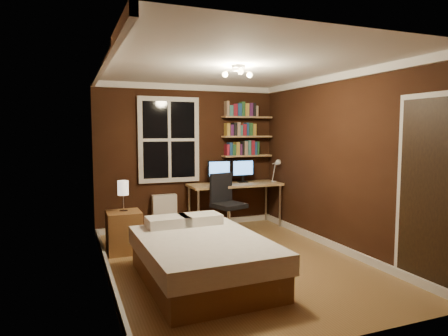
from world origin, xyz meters
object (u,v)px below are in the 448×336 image
object	(u,v)px
desk	(235,187)
monitor_right	(243,171)
office_chair	(227,212)
bedside_lamp	(123,196)
monitor_left	(219,172)
nightstand	(124,232)
desk_lamp	(276,170)
bed	(202,258)
radiator	(164,213)

from	to	relation	value
desk	monitor_right	xyz separation A→B (m)	(0.19, 0.08, 0.27)
monitor_right	office_chair	distance (m)	0.97
bedside_lamp	monitor_left	world-z (taller)	monitor_left
nightstand	desk_lamp	size ratio (longest dim) A/B	1.32
bed	nightstand	bearing A→B (deg)	113.43
bedside_lamp	office_chair	bearing A→B (deg)	10.95
bed	monitor_right	world-z (taller)	monitor_right
radiator	desk_lamp	distance (m)	2.10
radiator	office_chair	bearing A→B (deg)	-37.80
bed	office_chair	size ratio (longest dim) A/B	1.87
radiator	desk	bearing A→B (deg)	-10.04
bedside_lamp	desk_lamp	world-z (taller)	desk_lamp
desk	monitor_right	distance (m)	0.34
nightstand	desk	size ratio (longest dim) A/B	0.35
nightstand	radiator	xyz separation A→B (m)	(0.81, 1.01, 0.02)
bedside_lamp	radiator	distance (m)	1.38
bed	radiator	size ratio (longest dim) A/B	3.04
monitor_right	office_chair	size ratio (longest dim) A/B	0.42
desk	desk_lamp	world-z (taller)	desk_lamp
radiator	desk_lamp	bearing A→B (deg)	-10.64
radiator	desk_lamp	size ratio (longest dim) A/B	1.41
monitor_left	radiator	bearing A→B (deg)	172.03
radiator	desk_lamp	xyz separation A→B (m)	(1.95, -0.37, 0.69)
nightstand	desk_lamp	world-z (taller)	desk_lamp
radiator	office_chair	distance (m)	1.11
bedside_lamp	desk	size ratio (longest dim) A/B	0.27
bed	radiator	world-z (taller)	bed
monitor_left	desk_lamp	size ratio (longest dim) A/B	0.97
monitor_right	radiator	bearing A→B (deg)	174.58
radiator	bed	bearing A→B (deg)	-93.11
bed	monitor_left	size ratio (longest dim) A/B	4.43
monitor_left	bedside_lamp	bearing A→B (deg)	-153.61
monitor_left	office_chair	bearing A→B (deg)	-97.72
bedside_lamp	desk	xyz separation A→B (m)	(2.03, 0.79, -0.08)
bed	desk_lamp	distance (m)	3.04
desk_lamp	bed	bearing A→B (deg)	-135.03
bedside_lamp	office_chair	xyz separation A→B (m)	(1.69, 0.33, -0.41)
bedside_lamp	radiator	size ratio (longest dim) A/B	0.70
desk_lamp	radiator	bearing A→B (deg)	169.36
nightstand	office_chair	world-z (taller)	office_chair
bedside_lamp	monitor_left	distance (m)	1.98
bed	desk_lamp	xyz separation A→B (m)	(2.09, 2.08, 0.73)
bedside_lamp	monitor_right	world-z (taller)	monitor_right
bed	desk_lamp	bearing A→B (deg)	43.25
desk_lamp	office_chair	size ratio (longest dim) A/B	0.44
bedside_lamp	radiator	bearing A→B (deg)	51.21
bed	office_chair	world-z (taller)	office_chair
nightstand	monitor_left	size ratio (longest dim) A/B	1.36
bed	bedside_lamp	world-z (taller)	bedside_lamp
bedside_lamp	desk_lamp	bearing A→B (deg)	13.07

